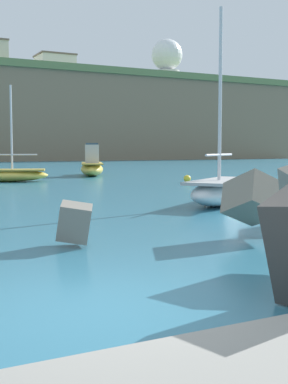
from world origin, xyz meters
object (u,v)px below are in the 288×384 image
boat_near_right (92,166)px  mooring_buoy_inner (187,179)px  station_building_west (55,65)px  radar_dome (167,60)px  boat_mid_left (6,175)px  boat_near_centre (222,190)px

boat_near_right → mooring_buoy_inner: bearing=-77.0°
boat_near_right → mooring_buoy_inner: 10.10m
station_building_west → mooring_buoy_inner: bearing=-101.5°
radar_dome → station_building_west: (-26.74, -2.62, -3.44)m
radar_dome → boat_near_right: bearing=-123.8°
boat_mid_left → boat_near_centre: bearing=-76.5°
mooring_buoy_inner → radar_dome: bearing=61.1°
boat_mid_left → radar_dome: radar_dome is taller
radar_dome → station_building_west: radar_dome is taller
boat_near_right → boat_mid_left: size_ratio=1.02×
station_building_west → radar_dome: bearing=5.6°
boat_near_right → mooring_buoy_inner: (2.26, -9.83, -0.53)m
boat_near_right → station_building_west: bearing=74.8°
boat_near_right → radar_dome: (43.81, 65.33, 21.00)m
boat_near_centre → station_building_west: size_ratio=0.97×
boat_mid_left → station_building_west: (24.38, 66.97, 17.87)m
boat_near_centre → mooring_buoy_inner: 12.48m
boat_near_centre → mooring_buoy_inner: size_ratio=15.59×
boat_near_right → radar_dome: radar_dome is taller
boat_near_right → radar_dome: size_ratio=0.59×
boat_near_right → boat_mid_left: bearing=-149.8°
boat_near_right → station_building_west: station_building_west is taller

